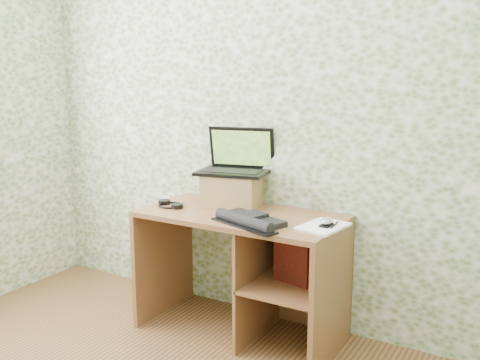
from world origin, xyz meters
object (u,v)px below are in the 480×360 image
Objects in this scene: riser at (232,190)px; notepad at (323,227)px; desk at (254,257)px; keyboard at (249,220)px; laptop at (236,162)px.

riser reaches higher than notepad.
keyboard is at bearing -69.41° from desk.
laptop is 0.53m from keyboard.
laptop is 1.04× the size of keyboard.
desk is 2.53× the size of laptop.
keyboard is at bearing -46.69° from riser.
laptop is (-0.22, 0.16, 0.53)m from desk.
laptop is at bearing 90.00° from riser.
keyboard is (0.07, -0.20, 0.29)m from desk.
keyboard reaches higher than desk.
desk is at bearing -179.31° from notepad.
laptop reaches higher than keyboard.
desk is 2.64× the size of keyboard.
riser is (-0.22, 0.12, 0.37)m from desk.
laptop is at bearing 170.35° from notepad.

